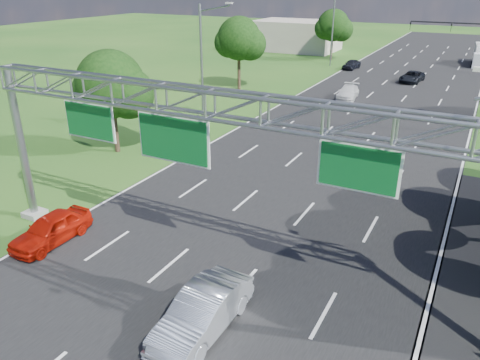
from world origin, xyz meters
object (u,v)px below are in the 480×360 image
Objects in this scene: traffic_signal at (480,36)px; red_coupe at (51,229)px; silver_sedan at (202,312)px; sign_gantry at (212,120)px.

traffic_signal reaches higher than red_coupe.
red_coupe is 9.93m from silver_sedan.
sign_gantry is at bearing 114.01° from silver_sedan.
traffic_signal is 56.80m from red_coupe.
sign_gantry is 5.57× the size of red_coupe.
red_coupe is (-8.33, -1.47, -6.17)m from sign_gantry.
red_coupe is 0.86× the size of silver_sedan.
sign_gantry is 7.09m from silver_sedan.
sign_gantry is 53.51m from traffic_signal.
sign_gantry is at bearing -97.68° from traffic_signal.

